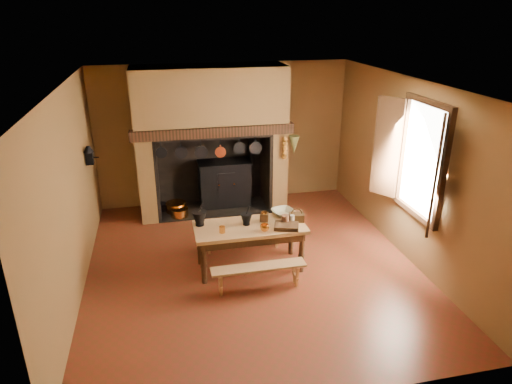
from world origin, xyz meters
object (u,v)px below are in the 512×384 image
at_px(mixing_bowl, 283,212).
at_px(wicker_basket, 297,217).
at_px(bench_front, 259,272).
at_px(coffee_grinder, 264,217).
at_px(iron_range, 225,183).
at_px(work_table, 250,232).

xyz_separation_m(mixing_bowl, wicker_basket, (0.14, -0.27, 0.03)).
relative_size(bench_front, wicker_basket, 5.48).
relative_size(bench_front, coffee_grinder, 7.15).
xyz_separation_m(iron_range, coffee_grinder, (0.25, -2.37, 0.31)).
height_order(bench_front, mixing_bowl, mixing_bowl).
relative_size(mixing_bowl, wicker_basket, 1.37).
xyz_separation_m(bench_front, mixing_bowl, (0.59, 0.88, 0.48)).
bearing_deg(bench_front, coffee_grinder, 70.90).
bearing_deg(work_table, mixing_bowl, 25.14).
bearing_deg(work_table, bench_front, -90.00).
relative_size(iron_range, coffee_grinder, 8.47).
relative_size(work_table, bench_front, 1.23).
xyz_separation_m(work_table, bench_front, (0.00, -0.61, -0.32)).
distance_m(work_table, coffee_grinder, 0.33).
bearing_deg(wicker_basket, bench_front, -128.59).
distance_m(coffee_grinder, mixing_bowl, 0.37).
height_order(work_table, mixing_bowl, mixing_bowl).
height_order(iron_range, bench_front, iron_range).
bearing_deg(work_table, iron_range, 90.04).
bearing_deg(work_table, wicker_basket, 0.59).
xyz_separation_m(iron_range, bench_front, (0.00, -3.10, -0.20)).
distance_m(iron_range, bench_front, 3.11).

